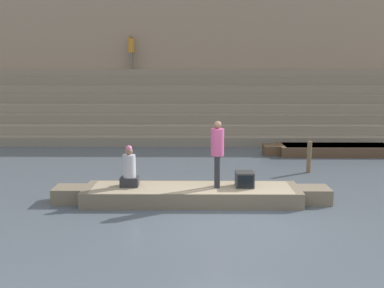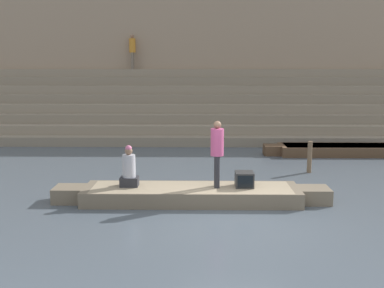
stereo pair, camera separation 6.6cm
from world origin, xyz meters
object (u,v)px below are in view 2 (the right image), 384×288
object	(u,v)px
rowboat_main	(191,194)
person_on_steps	(132,49)
person_rowing	(129,170)
mooring_post	(310,157)
person_standing	(217,149)
moored_boat_shore	(337,150)
tv_set	(244,179)

from	to	relation	value
rowboat_main	person_on_steps	size ratio (longest dim) A/B	3.94
person_rowing	mooring_post	bearing A→B (deg)	45.58
person_standing	moored_boat_shore	size ratio (longest dim) A/B	0.30
tv_set	moored_boat_shore	distance (m)	7.36
person_standing	person_on_steps	xyz separation A→B (m)	(-3.90, 12.67, 2.87)
rowboat_main	mooring_post	bearing A→B (deg)	40.10
moored_boat_shore	mooring_post	distance (m)	3.42
tv_set	person_on_steps	xyz separation A→B (m)	(-4.60, 12.64, 3.66)
person_rowing	mooring_post	xyz separation A→B (m)	(5.35, 3.11, -0.30)
rowboat_main	moored_boat_shore	bearing A→B (deg)	47.53
tv_set	person_on_steps	world-z (taller)	person_on_steps
person_standing	person_rowing	bearing A→B (deg)	162.84
person_standing	tv_set	distance (m)	1.05
tv_set	mooring_post	size ratio (longest dim) A/B	0.47
moored_boat_shore	person_on_steps	bearing A→B (deg)	147.12
mooring_post	moored_boat_shore	bearing A→B (deg)	58.57
rowboat_main	person_rowing	world-z (taller)	person_rowing
rowboat_main	person_standing	world-z (taller)	person_standing
person_on_steps	moored_boat_shore	bearing A→B (deg)	-77.38
mooring_post	rowboat_main	bearing A→B (deg)	-139.68
person_standing	person_on_steps	bearing A→B (deg)	91.18
person_rowing	person_on_steps	xyz separation A→B (m)	(-1.67, 12.62, 3.42)
person_rowing	mooring_post	distance (m)	6.20
moored_boat_shore	mooring_post	bearing A→B (deg)	-117.41
rowboat_main	mooring_post	xyz separation A→B (m)	(3.77, 3.20, 0.31)
person_rowing	tv_set	size ratio (longest dim) A/B	2.19
rowboat_main	person_rowing	xyz separation A→B (m)	(-1.59, 0.08, 0.61)
person_standing	mooring_post	size ratio (longest dim) A/B	1.65
person_rowing	tv_set	world-z (taller)	person_rowing
rowboat_main	person_rowing	size ratio (longest dim) A/B	6.58
person_rowing	person_on_steps	bearing A→B (deg)	112.90
tv_set	moored_boat_shore	world-z (taller)	tv_set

